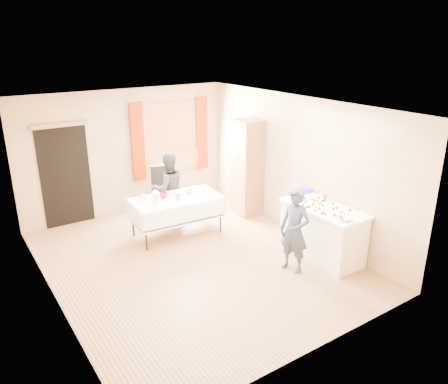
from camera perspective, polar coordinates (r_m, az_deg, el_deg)
floor at (r=7.53m, az=-3.87°, el=-8.94°), size 4.50×5.50×0.02m
ceiling at (r=6.68m, az=-4.39°, el=11.18°), size 4.50×5.50×0.02m
wall_back at (r=9.40m, az=-12.58°, el=5.13°), size 4.50×0.02×2.60m
wall_front at (r=4.98m, az=12.11°, el=-8.24°), size 4.50×0.02×2.60m
wall_left at (r=6.27m, az=-22.33°, el=-3.32°), size 0.02×5.50×2.60m
wall_right at (r=8.29m, az=9.57°, el=3.38°), size 0.02×5.50×2.60m
window_frame at (r=9.71m, az=-7.06°, el=7.13°), size 1.32×0.06×1.52m
window_pane at (r=9.69m, az=-7.02°, el=7.12°), size 1.20×0.02×1.40m
curtain_left at (r=9.35m, az=-11.20°, el=6.41°), size 0.28×0.06×1.65m
curtain_right at (r=10.03m, az=-2.93°, el=7.67°), size 0.28×0.06×1.65m
doorway at (r=9.08m, az=-19.98°, el=1.92°), size 0.95×0.04×2.00m
door_lintel at (r=8.82m, az=-20.70°, el=8.19°), size 1.05×0.06×0.08m
cabinet at (r=9.11m, az=2.95°, el=3.19°), size 0.50×0.60×2.01m
counter at (r=7.62m, az=12.71°, el=-5.13°), size 0.70×1.48×0.91m
party_table at (r=8.30m, az=-6.18°, el=-2.69°), size 1.72×0.96×0.75m
chair at (r=9.30m, az=-7.76°, el=-1.12°), size 0.48×0.48×1.04m
girl at (r=7.01m, az=9.19°, el=-5.00°), size 0.70×0.63×1.39m
woman at (r=8.80m, az=-7.24°, el=0.50°), size 0.84×0.73×1.44m
soda_can at (r=7.69m, az=13.06°, el=-0.75°), size 0.07×0.07×0.12m
mixing_bowl at (r=6.98m, az=15.34°, el=-3.39°), size 0.31×0.31×0.06m
foam_block at (r=7.83m, az=9.59°, el=-0.31°), size 0.15×0.10×0.08m
blue_basket at (r=8.03m, az=10.19°, el=0.19°), size 0.33×0.24×0.08m
pitcher at (r=7.89m, az=-8.94°, el=-0.80°), size 0.12×0.12×0.22m
cup_red at (r=8.16m, az=-7.92°, el=-0.46°), size 0.20×0.20×0.11m
cup_rainbow at (r=8.05m, az=-6.05°, el=-0.66°), size 0.15×0.15×0.11m
small_bowl at (r=8.40m, az=-4.56°, el=0.08°), size 0.26×0.26×0.06m
pastry_tray at (r=8.30m, az=-2.75°, el=-0.27°), size 0.30×0.23×0.02m
bottle at (r=8.12m, az=-10.59°, el=-0.49°), size 0.11×0.11×0.17m
cake_balls at (r=7.40m, az=12.70°, el=-1.90°), size 0.53×1.03×0.04m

